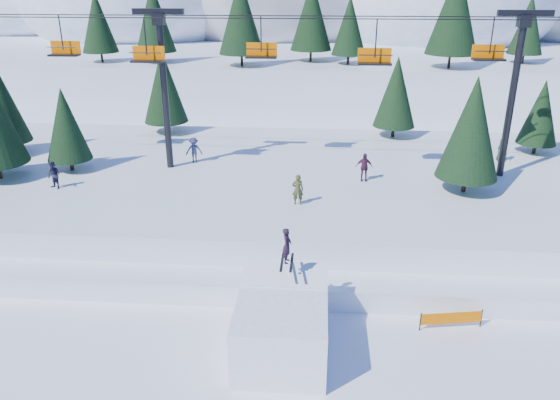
# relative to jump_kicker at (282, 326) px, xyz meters

# --- Properties ---
(ground) EXTENTS (160.00, 160.00, 0.00)m
(ground) POSITION_rel_jump_kicker_xyz_m (0.14, -1.85, -1.34)
(ground) COLOR white
(ground) RESTS_ON ground
(mid_shelf) EXTENTS (70.00, 22.00, 2.50)m
(mid_shelf) POSITION_rel_jump_kicker_xyz_m (0.14, 16.15, -0.09)
(mid_shelf) COLOR white
(mid_shelf) RESTS_ON ground
(berm) EXTENTS (70.00, 6.00, 1.10)m
(berm) POSITION_rel_jump_kicker_xyz_m (0.14, 6.15, -0.79)
(berm) COLOR white
(berm) RESTS_ON ground
(mountain_ridge) EXTENTS (119.00, 60.00, 26.46)m
(mountain_ridge) POSITION_rel_jump_kicker_xyz_m (-4.95, 71.53, 8.30)
(mountain_ridge) COLOR white
(mountain_ridge) RESTS_ON ground
(jump_kicker) EXTENTS (3.67, 5.00, 5.05)m
(jump_kicker) POSITION_rel_jump_kicker_xyz_m (0.00, 0.00, 0.00)
(jump_kicker) COLOR white
(jump_kicker) RESTS_ON ground
(chairlift) EXTENTS (46.00, 3.21, 10.28)m
(chairlift) POSITION_rel_jump_kicker_xyz_m (1.88, 16.20, 7.98)
(chairlift) COLOR black
(chairlift) RESTS_ON mid_shelf
(conifer_stand) EXTENTS (61.63, 17.13, 9.04)m
(conifer_stand) POSITION_rel_jump_kicker_xyz_m (3.08, 16.90, 5.40)
(conifer_stand) COLOR black
(conifer_stand) RESTS_ON mid_shelf
(distant_skiers) EXTENTS (29.83, 9.71, 1.82)m
(distant_skiers) POSITION_rel_jump_kicker_xyz_m (-2.37, 14.97, 2.04)
(distant_skiers) COLOR #232138
(distant_skiers) RESTS_ON mid_shelf
(banner_near) EXTENTS (2.82, 0.55, 0.90)m
(banner_near) POSITION_rel_jump_kicker_xyz_m (7.37, 2.28, -0.80)
(banner_near) COLOR black
(banner_near) RESTS_ON ground
(banner_far) EXTENTS (2.61, 1.21, 0.90)m
(banner_far) POSITION_rel_jump_kicker_xyz_m (12.08, 4.52, -0.80)
(banner_far) COLOR black
(banner_far) RESTS_ON ground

